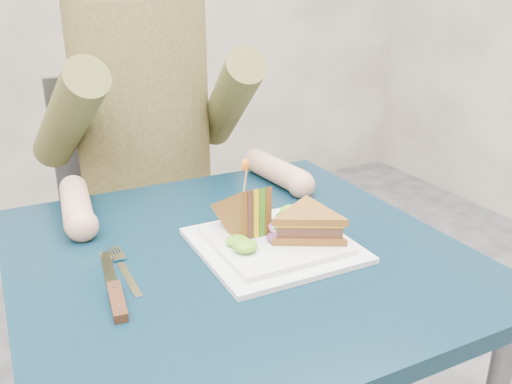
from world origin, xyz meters
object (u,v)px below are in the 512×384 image
plate (274,243)px  sandwich_flat (309,224)px  diner (144,92)px  table (237,289)px  knife (116,295)px  sandwich_upright (246,214)px  chair (143,214)px  fork (125,271)px

plate → sandwich_flat: (0.05, -0.02, 0.04)m
diner → sandwich_flat: (0.12, -0.59, -0.14)m
table → knife: knife is taller
sandwich_flat → sandwich_upright: bearing=141.6°
chair → sandwich_upright: bearing=-87.3°
sandwich_upright → knife: 0.27m
sandwich_flat → knife: bearing=-177.9°
plate → knife: (-0.29, -0.04, -0.00)m
knife → sandwich_upright: bearing=17.9°
sandwich_flat → sandwich_upright: sandwich_upright is taller
fork → sandwich_upright: bearing=3.4°
chair → diner: (-0.00, -0.11, 0.37)m
table → chair: bearing=90.0°
table → plate: size_ratio=2.88×
plate → sandwich_flat: size_ratio=1.30×
fork → knife: size_ratio=0.81×
chair → plate: chair is taller
table → sandwich_flat: sandwich_flat is taller
chair → knife: 0.77m
sandwich_upright → knife: (-0.25, -0.08, -0.05)m
diner → plate: size_ratio=2.87×
fork → table: bearing=-2.5°
knife → plate: bearing=7.4°
sandwich_upright → fork: bearing=-176.6°
table → diner: 0.60m
chair → sandwich_flat: (0.12, -0.70, 0.23)m
diner → knife: size_ratio=3.36×
diner → sandwich_upright: (0.03, -0.52, -0.13)m
diner → sandwich_upright: diner is taller
plate → sandwich_upright: sandwich_upright is taller
table → sandwich_upright: size_ratio=5.59×
diner → plate: 0.59m
chair → plate: bearing=-84.7°
chair → sandwich_flat: size_ratio=4.66×
plate → diner: bearing=96.3°
plate → sandwich_upright: bearing=126.5°
table → plate: (0.06, -0.02, 0.09)m
table → knife: size_ratio=3.38×
table → diner: bearing=90.0°
chair → sandwich_upright: (0.03, -0.63, 0.24)m
sandwich_flat → fork: bearing=169.7°
chair → sandwich_upright: chair is taller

